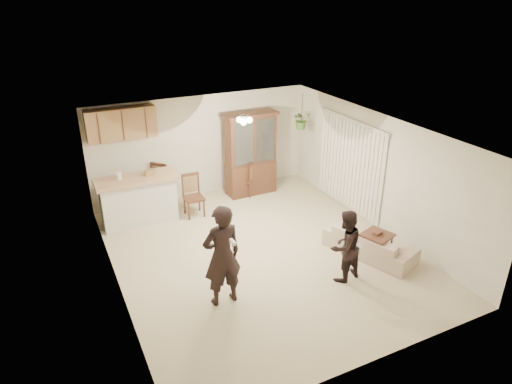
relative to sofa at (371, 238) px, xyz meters
name	(u,v)px	position (x,y,z in m)	size (l,w,h in m)	color
floor	(261,253)	(-1.90, 0.97, -0.37)	(6.50, 6.50, 0.00)	#BCB18E
ceiling	(262,132)	(-1.90, 0.97, 2.13)	(5.50, 6.50, 0.02)	white
wall_back	(202,146)	(-1.90, 4.22, 0.88)	(5.50, 0.02, 2.50)	silver
wall_front	(374,292)	(-1.90, -2.28, 0.88)	(5.50, 0.02, 2.50)	silver
wall_left	(112,227)	(-4.65, 0.97, 0.88)	(0.02, 6.50, 2.50)	silver
wall_right	(378,172)	(0.85, 0.97, 0.88)	(0.02, 6.50, 2.50)	silver
breakfast_bar	(139,202)	(-3.75, 3.32, 0.13)	(1.60, 0.55, 1.00)	silver
bar_top	(136,179)	(-3.75, 3.32, 0.68)	(1.75, 0.70, 0.08)	tan
upper_cabinets	(121,124)	(-3.80, 4.04, 1.73)	(1.50, 0.34, 0.70)	olive
vertical_blinds	(350,165)	(0.81, 1.87, 0.73)	(0.06, 2.30, 2.10)	silver
ceiling_fixture	(244,120)	(-1.70, 2.17, 2.03)	(0.36, 0.36, 0.20)	#FFF1BF
hanging_plant	(302,119)	(0.40, 3.37, 1.48)	(0.43, 0.37, 0.48)	#336126
plant_cord	(302,106)	(0.40, 3.37, 1.81)	(0.01, 0.01, 0.65)	black
sofa	(371,238)	(0.00, 0.00, 0.00)	(1.87, 0.73, 0.73)	beige
adult	(222,256)	(-3.15, -0.10, 0.53)	(0.66, 0.43, 1.80)	black
child	(345,246)	(-0.96, -0.44, 0.31)	(0.66, 0.51, 1.35)	black
china_hutch	(251,154)	(-0.83, 3.69, 0.66)	(1.33, 0.53, 2.09)	#3B2115
side_table	(376,246)	(-0.02, -0.20, -0.08)	(0.65, 0.65, 0.62)	#3B2115
chair_bar	(194,204)	(-2.55, 3.12, -0.09)	(0.45, 0.45, 0.98)	#3B2115
chair_hutch_left	(157,197)	(-3.23, 3.84, -0.06)	(0.68, 0.68, 1.08)	#3B2115
chair_hutch_right	(246,185)	(-0.99, 3.63, -0.11)	(0.57, 0.57, 0.92)	#3B2115
controller_adult	(233,242)	(-3.13, -0.52, 1.01)	(0.05, 0.16, 0.05)	white
controller_child	(360,246)	(-0.90, -0.75, 0.47)	(0.04, 0.12, 0.04)	white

